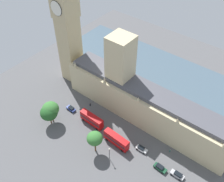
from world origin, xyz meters
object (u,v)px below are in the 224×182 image
at_px(double_decker_bus_far_end, 92,119).
at_px(street_lamp_slot_12, 109,152).
at_px(car_silver_midblock, 177,175).
at_px(pedestrian_near_tower, 90,105).
at_px(parliament_building, 141,99).
at_px(plane_tree_slot_11, 49,113).
at_px(plane_tree_slot_10, 95,139).
at_px(car_white_kerbside, 142,149).
at_px(clock_tower, 67,21).
at_px(double_decker_bus_corner, 116,140).
at_px(plane_tree_leading, 51,109).
at_px(car_blue_by_river_gate, 71,109).
at_px(car_dark_green_trailing, 160,168).
at_px(pedestrian_opposite_hall, 170,151).

height_order(double_decker_bus_far_end, street_lamp_slot_12, street_lamp_slot_12).
relative_size(car_silver_midblock, pedestrian_near_tower, 3.11).
bearing_deg(double_decker_bus_far_end, car_silver_midblock, -87.37).
distance_m(parliament_building, street_lamp_slot_12, 24.96).
bearing_deg(plane_tree_slot_11, plane_tree_slot_10, 93.25).
bearing_deg(plane_tree_slot_10, car_white_kerbside, 128.99).
bearing_deg(double_decker_bus_far_end, clock_tower, 59.49).
bearing_deg(double_decker_bus_corner, double_decker_bus_far_end, 85.76).
relative_size(double_decker_bus_far_end, plane_tree_slot_11, 1.17).
height_order(double_decker_bus_corner, plane_tree_leading, plane_tree_leading).
xyz_separation_m(clock_tower, car_silver_midblock, (15.91, 64.79, -28.24)).
relative_size(parliament_building, street_lamp_slot_12, 11.43).
height_order(clock_tower, car_blue_by_river_gate, clock_tower).
bearing_deg(pedestrian_near_tower, clock_tower, -18.16).
relative_size(car_blue_by_river_gate, plane_tree_leading, 0.44).
height_order(car_dark_green_trailing, pedestrian_opposite_hall, car_dark_green_trailing).
distance_m(parliament_building, car_silver_midblock, 30.91).
bearing_deg(plane_tree_slot_10, pedestrian_near_tower, -132.97).
bearing_deg(parliament_building, street_lamp_slot_12, 8.13).
xyz_separation_m(clock_tower, double_decker_bus_corner, (18.44, 40.69, -26.50)).
bearing_deg(clock_tower, car_dark_green_trailing, 73.64).
xyz_separation_m(car_blue_by_river_gate, plane_tree_slot_11, (10.03, -1.21, 5.19)).
relative_size(car_blue_by_river_gate, double_decker_bus_corner, 0.41).
bearing_deg(car_silver_midblock, double_decker_bus_far_end, 90.89).
bearing_deg(street_lamp_slot_12, parliament_building, -171.87).
xyz_separation_m(parliament_building, double_decker_bus_far_end, (16.10, -12.18, -6.35)).
xyz_separation_m(clock_tower, car_white_kerbside, (14.87, 49.58, -28.24)).
relative_size(parliament_building, car_silver_midblock, 14.72).
relative_size(car_silver_midblock, street_lamp_slot_12, 0.78).
bearing_deg(parliament_building, plane_tree_leading, -45.85).
distance_m(car_dark_green_trailing, car_silver_midblock, 6.08).
bearing_deg(car_silver_midblock, double_decker_bus_corner, 95.59).
bearing_deg(car_white_kerbside, double_decker_bus_corner, -70.26).
height_order(double_decker_bus_corner, pedestrian_near_tower, double_decker_bus_corner).
bearing_deg(plane_tree_leading, double_decker_bus_corner, 104.60).
bearing_deg(clock_tower, car_silver_midblock, 76.20).
bearing_deg(car_dark_green_trailing, clock_tower, -102.72).
distance_m(clock_tower, plane_tree_leading, 36.45).
height_order(car_blue_by_river_gate, pedestrian_opposite_hall, car_blue_by_river_gate).
height_order(double_decker_bus_far_end, car_white_kerbside, double_decker_bus_far_end).
relative_size(parliament_building, pedestrian_opposite_hall, 46.11).
bearing_deg(car_white_kerbside, double_decker_bus_far_end, -87.36).
bearing_deg(car_silver_midblock, car_blue_by_river_gate, 90.53).
bearing_deg(double_decker_bus_far_end, car_dark_green_trailing, -89.58).
bearing_deg(pedestrian_opposite_hall, plane_tree_leading, -2.13).
relative_size(pedestrian_near_tower, plane_tree_leading, 0.16).
relative_size(plane_tree_slot_11, street_lamp_slot_12, 1.46).
distance_m(double_decker_bus_far_end, double_decker_bus_corner, 13.82).
height_order(car_white_kerbside, plane_tree_slot_11, plane_tree_slot_11).
height_order(pedestrian_opposite_hall, plane_tree_leading, plane_tree_leading).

